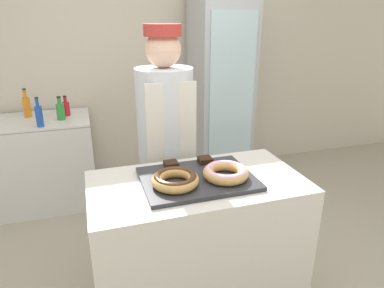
% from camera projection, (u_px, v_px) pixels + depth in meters
% --- Properties ---
extents(wall_back, '(8.00, 0.06, 2.70)m').
position_uv_depth(wall_back, '(134.00, 58.00, 3.63)').
color(wall_back, beige).
rests_on(wall_back, ground_plane).
extents(display_counter, '(1.18, 0.63, 0.92)m').
position_uv_depth(display_counter, '(197.00, 250.00, 2.04)').
color(display_counter, beige).
rests_on(display_counter, ground_plane).
extents(serving_tray, '(0.61, 0.45, 0.02)m').
position_uv_depth(serving_tray, '(198.00, 179.00, 1.88)').
color(serving_tray, '#2D2D33').
rests_on(serving_tray, display_counter).
extents(donut_chocolate_glaze, '(0.25, 0.25, 0.06)m').
position_uv_depth(donut_chocolate_glaze, '(175.00, 179.00, 1.77)').
color(donut_chocolate_glaze, tan).
rests_on(donut_chocolate_glaze, serving_tray).
extents(donut_light_glaze, '(0.25, 0.25, 0.06)m').
position_uv_depth(donut_light_glaze, '(226.00, 172.00, 1.85)').
color(donut_light_glaze, tan).
rests_on(donut_light_glaze, serving_tray).
extents(brownie_back_left, '(0.08, 0.08, 0.03)m').
position_uv_depth(brownie_back_left, '(171.00, 164.00, 1.99)').
color(brownie_back_left, black).
rests_on(brownie_back_left, serving_tray).
extents(brownie_back_right, '(0.08, 0.08, 0.03)m').
position_uv_depth(brownie_back_right, '(205.00, 160.00, 2.05)').
color(brownie_back_right, black).
rests_on(brownie_back_right, serving_tray).
extents(baker_person, '(0.38, 0.38, 1.72)m').
position_uv_depth(baker_person, '(166.00, 148.00, 2.36)').
color(baker_person, '#4C4C51').
rests_on(baker_person, ground_plane).
extents(beverage_fridge, '(0.57, 0.60, 1.98)m').
position_uv_depth(beverage_fridge, '(220.00, 94.00, 3.64)').
color(beverage_fridge, '#ADB2B7').
rests_on(beverage_fridge, ground_plane).
extents(chest_freezer, '(0.99, 0.65, 0.86)m').
position_uv_depth(chest_freezer, '(41.00, 162.00, 3.31)').
color(chest_freezer, silver).
rests_on(chest_freezer, ground_plane).
extents(bottle_orange, '(0.06, 0.06, 0.27)m').
position_uv_depth(bottle_orange, '(27.00, 106.00, 3.22)').
color(bottle_orange, orange).
rests_on(bottle_orange, chest_freezer).
extents(bottle_red, '(0.07, 0.07, 0.19)m').
position_uv_depth(bottle_red, '(66.00, 108.00, 3.27)').
color(bottle_red, red).
rests_on(bottle_red, chest_freezer).
extents(bottle_blue, '(0.06, 0.06, 0.26)m').
position_uv_depth(bottle_blue, '(39.00, 115.00, 2.93)').
color(bottle_blue, '#1E4CB2').
rests_on(bottle_blue, chest_freezer).
extents(bottle_green, '(0.07, 0.07, 0.22)m').
position_uv_depth(bottle_green, '(60.00, 111.00, 3.14)').
color(bottle_green, '#2D8C38').
rests_on(bottle_green, chest_freezer).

